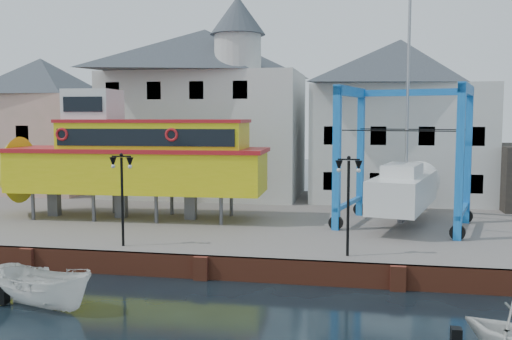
# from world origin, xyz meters

# --- Properties ---
(ground) EXTENTS (140.00, 140.00, 0.00)m
(ground) POSITION_xyz_m (0.00, 0.00, 0.00)
(ground) COLOR black
(ground) RESTS_ON ground
(hardstanding) EXTENTS (44.00, 22.00, 1.00)m
(hardstanding) POSITION_xyz_m (0.00, 11.00, 0.50)
(hardstanding) COLOR slate
(hardstanding) RESTS_ON ground
(quay_wall) EXTENTS (44.00, 0.47, 1.00)m
(quay_wall) POSITION_xyz_m (-0.00, 0.10, 0.50)
(quay_wall) COLOR brown
(quay_wall) RESTS_ON ground
(building_pink) EXTENTS (8.00, 7.00, 10.30)m
(building_pink) POSITION_xyz_m (-18.00, 18.00, 6.15)
(building_pink) COLOR tan
(building_pink) RESTS_ON hardstanding
(building_white_main) EXTENTS (14.00, 8.30, 14.00)m
(building_white_main) POSITION_xyz_m (-4.87, 18.39, 7.34)
(building_white_main) COLOR silver
(building_white_main) RESTS_ON hardstanding
(building_white_right) EXTENTS (12.00, 8.00, 11.20)m
(building_white_right) POSITION_xyz_m (9.00, 19.00, 6.60)
(building_white_right) COLOR silver
(building_white_right) RESTS_ON hardstanding
(lamp_post_left) EXTENTS (1.12, 0.32, 4.20)m
(lamp_post_left) POSITION_xyz_m (-4.00, 1.20, 4.17)
(lamp_post_left) COLOR black
(lamp_post_left) RESTS_ON hardstanding
(lamp_post_right) EXTENTS (1.12, 0.32, 4.20)m
(lamp_post_right) POSITION_xyz_m (6.00, 1.20, 4.17)
(lamp_post_right) COLOR black
(lamp_post_right) RESTS_ON hardstanding
(tour_boat) EXTENTS (17.06, 4.68, 7.36)m
(tour_boat) POSITION_xyz_m (-7.10, 8.08, 4.47)
(tour_boat) COLOR #59595E
(tour_boat) RESTS_ON hardstanding
(travel_lift) EXTENTS (7.70, 9.75, 14.28)m
(travel_lift) POSITION_xyz_m (8.92, 9.20, 3.38)
(travel_lift) COLOR blue
(travel_lift) RESTS_ON hardstanding
(motorboat_a) EXTENTS (4.64, 2.75, 1.68)m
(motorboat_a) POSITION_xyz_m (-4.54, -4.47, 0.00)
(motorboat_a) COLOR silver
(motorboat_a) RESTS_ON ground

